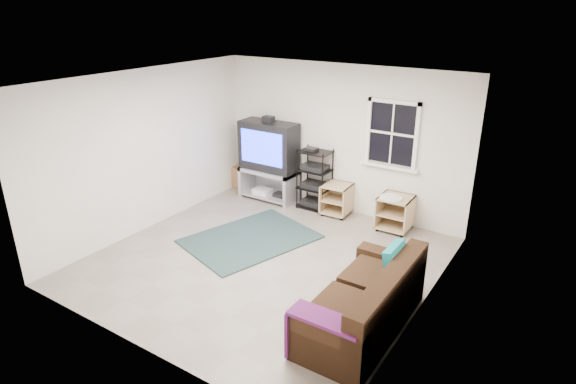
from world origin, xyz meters
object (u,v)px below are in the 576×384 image
Objects in this scene: side_table_right at (395,210)px; sofa at (365,305)px; tv_unit at (269,154)px; side_table_left at (337,198)px; av_rack at (314,183)px.

sofa is (0.69, -2.70, -0.03)m from side_table_right.
tv_unit is at bearing 140.25° from sofa.
tv_unit is at bearing -179.09° from side_table_right.
side_table_left is at bearing 178.07° from side_table_right.
av_rack is 0.51m from side_table_left.
side_table_left is 0.92× the size of side_table_right.
tv_unit reaches higher than side_table_left.
side_table_right is 0.31× the size of sofa.
sofa reaches higher than side_table_left.
sofa reaches higher than side_table_right.
side_table_right is (1.56, -0.03, -0.15)m from av_rack.
side_table_right is at bearing 104.26° from sofa.
sofa is (2.25, -2.73, -0.18)m from av_rack.
av_rack is 2.02× the size of side_table_left.
side_table_left is at bearing 3.10° from tv_unit.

